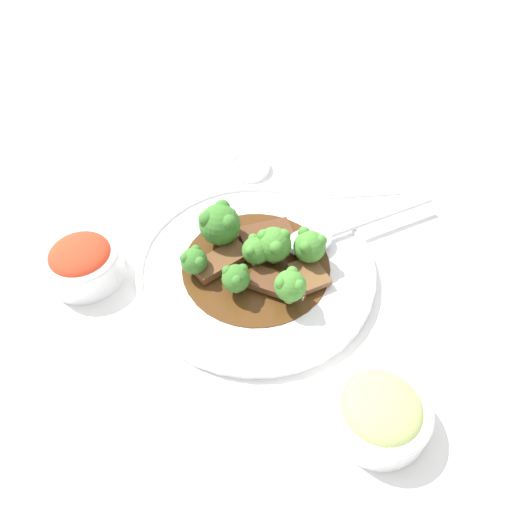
# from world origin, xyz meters

# --- Properties ---
(ground_plane) EXTENTS (4.00, 4.00, 0.00)m
(ground_plane) POSITION_xyz_m (0.00, 0.00, 0.00)
(ground_plane) COLOR white
(main_plate) EXTENTS (0.32, 0.32, 0.02)m
(main_plate) POSITION_xyz_m (0.00, 0.00, 0.01)
(main_plate) COLOR white
(main_plate) RESTS_ON ground_plane
(beef_strip_0) EXTENTS (0.07, 0.04, 0.01)m
(beef_strip_0) POSITION_xyz_m (-0.03, -0.05, 0.02)
(beef_strip_0) COLOR #56331E
(beef_strip_0) RESTS_ON main_plate
(beef_strip_1) EXTENTS (0.04, 0.05, 0.01)m
(beef_strip_1) POSITION_xyz_m (-0.06, 0.04, 0.02)
(beef_strip_1) COLOR brown
(beef_strip_1) RESTS_ON main_plate
(beef_strip_2) EXTENTS (0.06, 0.06, 0.01)m
(beef_strip_2) POSITION_xyz_m (-0.01, 0.04, 0.02)
(beef_strip_2) COLOR #56331E
(beef_strip_2) RESTS_ON main_plate
(beef_strip_3) EXTENTS (0.08, 0.06, 0.01)m
(beef_strip_3) POSITION_xyz_m (0.04, -0.01, 0.02)
(beef_strip_3) COLOR brown
(beef_strip_3) RESTS_ON main_plate
(broccoli_floret_0) EXTENTS (0.06, 0.06, 0.06)m
(broccoli_floret_0) POSITION_xyz_m (0.03, -0.05, 0.05)
(broccoli_floret_0) COLOR #8EB756
(broccoli_floret_0) RESTS_ON main_plate
(broccoli_floret_1) EXTENTS (0.04, 0.04, 0.04)m
(broccoli_floret_1) POSITION_xyz_m (0.00, -0.00, 0.05)
(broccoli_floret_1) COLOR #7FA84C
(broccoli_floret_1) RESTS_ON main_plate
(broccoli_floret_2) EXTENTS (0.05, 0.05, 0.05)m
(broccoli_floret_2) POSITION_xyz_m (-0.02, 0.00, 0.05)
(broccoli_floret_2) COLOR #8EB756
(broccoli_floret_2) RESTS_ON main_plate
(broccoli_floret_3) EXTENTS (0.03, 0.03, 0.04)m
(broccoli_floret_3) POSITION_xyz_m (0.08, -0.01, 0.04)
(broccoli_floret_3) COLOR #7FA84C
(broccoli_floret_3) RESTS_ON main_plate
(broccoli_floret_4) EXTENTS (0.04, 0.04, 0.05)m
(broccoli_floret_4) POSITION_xyz_m (-0.07, 0.02, 0.05)
(broccoli_floret_4) COLOR #8EB756
(broccoli_floret_4) RESTS_ON main_plate
(broccoli_floret_5) EXTENTS (0.04, 0.04, 0.04)m
(broccoli_floret_5) POSITION_xyz_m (0.04, 0.03, 0.04)
(broccoli_floret_5) COLOR #8EB756
(broccoli_floret_5) RESTS_ON main_plate
(broccoli_floret_6) EXTENTS (0.04, 0.04, 0.05)m
(broccoli_floret_6) POSITION_xyz_m (-0.02, 0.07, 0.05)
(broccoli_floret_6) COLOR #8EB756
(broccoli_floret_6) RESTS_ON main_plate
(serving_spoon) EXTENTS (0.24, 0.06, 0.01)m
(serving_spoon) POSITION_xyz_m (-0.10, -0.01, 0.03)
(serving_spoon) COLOR silver
(serving_spoon) RESTS_ON main_plate
(side_bowl_kimchi) EXTENTS (0.10, 0.10, 0.06)m
(side_bowl_kimchi) POSITION_xyz_m (0.22, -0.07, 0.03)
(side_bowl_kimchi) COLOR white
(side_bowl_kimchi) RESTS_ON ground_plane
(side_bowl_appetizer) EXTENTS (0.11, 0.11, 0.05)m
(side_bowl_appetizer) POSITION_xyz_m (-0.06, 0.24, 0.02)
(side_bowl_appetizer) COLOR white
(side_bowl_appetizer) RESTS_ON ground_plane
(sauce_dish) EXTENTS (0.07, 0.07, 0.01)m
(sauce_dish) POSITION_xyz_m (-0.06, -0.21, 0.01)
(sauce_dish) COLOR white
(sauce_dish) RESTS_ON ground_plane
(paper_napkin) EXTENTS (0.13, 0.11, 0.01)m
(paper_napkin) POSITION_xyz_m (-0.21, -0.13, 0.00)
(paper_napkin) COLOR white
(paper_napkin) RESTS_ON ground_plane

